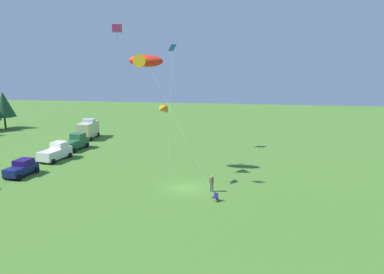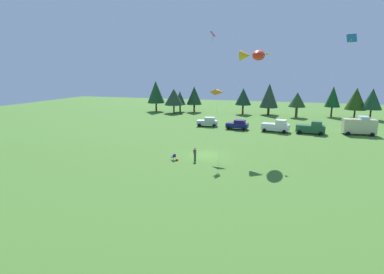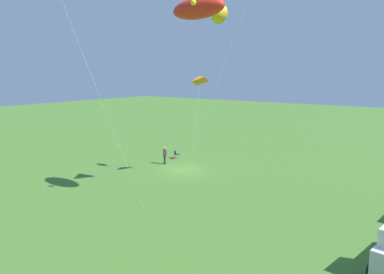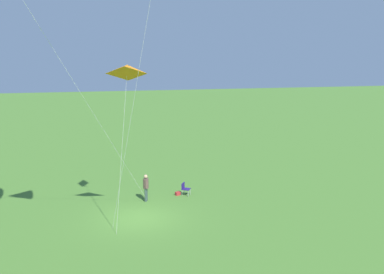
{
  "view_description": "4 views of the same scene",
  "coord_description": "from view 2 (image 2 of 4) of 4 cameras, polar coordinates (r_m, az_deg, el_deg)",
  "views": [
    {
      "loc": [
        -37.45,
        -6.72,
        13.33
      ],
      "look_at": [
        -0.44,
        -0.75,
        5.65
      ],
      "focal_mm": 35.0,
      "sensor_mm": 36.0,
      "label": 1
    },
    {
      "loc": [
        9.79,
        -37.9,
        11.06
      ],
      "look_at": [
        -1.71,
        -1.03,
        2.63
      ],
      "focal_mm": 28.0,
      "sensor_mm": 36.0,
      "label": 2
    },
    {
      "loc": [
        27.22,
        20.79,
        9.08
      ],
      "look_at": [
        -2.25,
        -0.6,
        2.77
      ],
      "focal_mm": 35.0,
      "sensor_mm": 36.0,
      "label": 3
    },
    {
      "loc": [
        2.41,
        24.25,
        9.49
      ],
      "look_at": [
        -3.8,
        -3.18,
        3.96
      ],
      "focal_mm": 42.0,
      "sensor_mm": 36.0,
      "label": 4
    }
  ],
  "objects": [
    {
      "name": "treeline_distant",
      "position": [
        80.22,
        11.23,
        7.6
      ],
      "size": [
        59.24,
        9.81,
        8.59
      ],
      "color": "#53411B",
      "rests_on": "ground"
    },
    {
      "name": "car_silver_compact",
      "position": [
        62.06,
        3.02,
        2.92
      ],
      "size": [
        4.42,
        2.72,
        1.89
      ],
      "rotation": [
        0.0,
        0.0,
        0.15
      ],
      "color": "#B3C3B8",
      "rests_on": "ground"
    },
    {
      "name": "truck_green_flatbed",
      "position": [
        58.7,
        21.81,
        1.66
      ],
      "size": [
        5.19,
        2.86,
        2.34
      ],
      "rotation": [
        0.0,
        0.0,
        -0.11
      ],
      "color": "#225736",
      "rests_on": "ground"
    },
    {
      "name": "kite_large_fish",
      "position": [
        43.96,
        11.96,
        14.98
      ],
      "size": [
        8.05,
        10.93,
        14.07
      ],
      "color": "red",
      "rests_on": "ground"
    },
    {
      "name": "kite_delta_orange",
      "position": [
        41.17,
        4.49,
        8.68
      ],
      "size": [
        1.65,
        1.33,
        8.94
      ],
      "color": "orange",
      "rests_on": "ground"
    },
    {
      "name": "van_camper_beige",
      "position": [
        61.31,
        29.24,
        1.9
      ],
      "size": [
        5.55,
        2.93,
        3.34
      ],
      "rotation": [
        0.0,
        0.0,
        0.07
      ],
      "color": "beige",
      "rests_on": "ground"
    },
    {
      "name": "folding_chair",
      "position": [
        38.31,
        -3.51,
        -3.73
      ],
      "size": [
        0.66,
        0.66,
        0.82
      ],
      "rotation": [
        0.0,
        0.0,
        2.58
      ],
      "color": "navy",
      "rests_on": "ground"
    },
    {
      "name": "person_kite_flyer",
      "position": [
        37.93,
        0.56,
        -3.03
      ],
      "size": [
        0.44,
        0.55,
        1.74
      ],
      "rotation": [
        0.0,
        0.0,
        2.76
      ],
      "color": "#334742",
      "rests_on": "ground"
    },
    {
      "name": "truck_white_pickup",
      "position": [
        58.28,
        15.76,
        2.01
      ],
      "size": [
        5.24,
        3.01,
        2.34
      ],
      "rotation": [
        0.0,
        0.0,
        -0.15
      ],
      "color": "silver",
      "rests_on": "ground"
    },
    {
      "name": "car_navy_hatch",
      "position": [
        59.23,
        8.69,
        2.34
      ],
      "size": [
        4.35,
        2.54,
        1.89
      ],
      "rotation": [
        0.0,
        0.0,
        -0.09
      ],
      "color": "navy",
      "rests_on": "ground"
    },
    {
      "name": "ground_plane",
      "position": [
        40.68,
        2.74,
        -3.48
      ],
      "size": [
        160.0,
        160.0,
        0.0
      ],
      "primitive_type": "plane",
      "color": "#46752B"
    },
    {
      "name": "kite_diamond_blue",
      "position": [
        43.6,
        27.81,
        15.76
      ],
      "size": [
        8.07,
        1.43,
        15.64
      ],
      "color": "blue",
      "rests_on": "ground"
    },
    {
      "name": "backpack_on_grass",
      "position": [
        38.19,
        -2.9,
        -4.36
      ],
      "size": [
        0.38,
        0.32,
        0.22
      ],
      "primitive_type": "cube",
      "rotation": [
        0.0,
        0.0,
        3.49
      ],
      "color": "#AD2A2A",
      "rests_on": "ground"
    },
    {
      "name": "kite_diamond_rainbow",
      "position": [
        45.84,
        4.03,
        18.19
      ],
      "size": [
        3.0,
        6.16,
        16.83
      ],
      "color": "#E12E96",
      "rests_on": "ground"
    }
  ]
}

